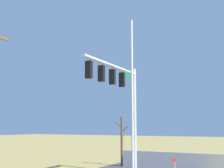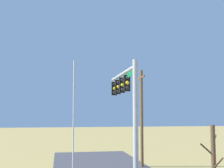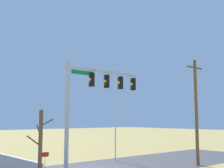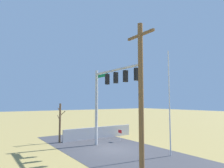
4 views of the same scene
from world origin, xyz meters
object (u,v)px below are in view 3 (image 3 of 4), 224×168
(flagpole, at_px, (115,112))
(bare_tree, at_px, (40,149))
(open_sign, at_px, (45,157))
(utility_pole, at_px, (196,110))
(signal_mast, at_px, (93,94))

(flagpole, xyz_separation_m, bare_tree, (9.85, 5.42, -2.11))
(bare_tree, bearing_deg, open_sign, -120.69)
(flagpole, bearing_deg, utility_pole, 118.10)
(flagpole, relative_size, utility_pole, 1.02)
(signal_mast, relative_size, bare_tree, 1.82)
(utility_pole, xyz_separation_m, bare_tree, (13.03, -0.55, -2.20))
(signal_mast, bearing_deg, utility_pole, 158.30)
(utility_pole, height_order, open_sign, utility_pole)
(signal_mast, distance_m, open_sign, 5.59)
(flagpole, bearing_deg, signal_mast, 31.67)
(open_sign, bearing_deg, utility_pole, 148.73)
(open_sign, bearing_deg, signal_mast, 125.05)
(signal_mast, distance_m, bare_tree, 6.63)
(flagpole, xyz_separation_m, open_sign, (6.63, 0.00, -3.27))
(open_sign, bearing_deg, bare_tree, 59.31)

